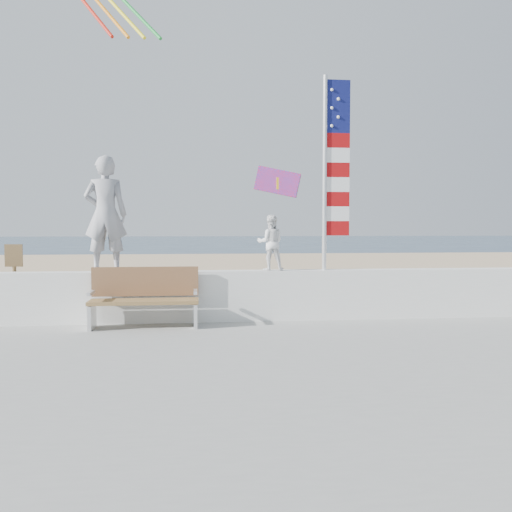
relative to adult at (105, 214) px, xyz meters
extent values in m
plane|color=#293C52|center=(2.41, -2.00, -2.08)|extent=(220.00, 220.00, 0.00)
cube|color=tan|center=(2.41, 7.00, -2.04)|extent=(90.00, 40.00, 0.08)
cube|color=#9E9E99|center=(2.41, -6.00, -1.95)|extent=(50.00, 12.40, 0.10)
cube|color=white|center=(2.41, 0.00, -1.45)|extent=(30.00, 0.35, 0.90)
imported|color=#9B9BA1|center=(0.00, 0.00, 0.00)|extent=(0.74, 0.49, 2.01)
imported|color=white|center=(2.90, 0.00, -0.51)|extent=(0.50, 0.40, 1.00)
cube|color=olive|center=(0.70, -0.55, -1.46)|extent=(1.80, 0.50, 0.06)
cube|color=brown|center=(0.70, -0.28, -1.15)|extent=(1.80, 0.05, 0.50)
cube|color=silver|center=(-0.15, -0.55, -1.70)|extent=(0.06, 0.50, 0.40)
cube|color=silver|center=(-0.15, -0.60, -1.30)|extent=(0.06, 0.45, 0.05)
cube|color=silver|center=(1.55, -0.55, -1.70)|extent=(0.06, 0.50, 0.40)
cube|color=silver|center=(1.55, -0.60, -1.30)|extent=(0.06, 0.45, 0.05)
cylinder|color=white|center=(3.88, 0.00, 0.75)|extent=(0.08, 0.08, 3.50)
cube|color=#0F1451|center=(4.12, 0.00, 1.95)|extent=(0.44, 0.02, 0.95)
cube|color=#9E0A0C|center=(4.12, 0.00, -0.25)|extent=(0.44, 0.02, 0.26)
cube|color=white|center=(4.12, 0.00, 0.02)|extent=(0.44, 0.02, 0.26)
cube|color=#9E0A0C|center=(4.12, 0.00, 0.28)|extent=(0.44, 0.02, 0.26)
cube|color=white|center=(4.12, 0.00, 0.55)|extent=(0.44, 0.02, 0.26)
cube|color=#9E0A0C|center=(4.12, 0.00, 0.81)|extent=(0.44, 0.02, 0.26)
cube|color=white|center=(4.12, 0.00, 1.07)|extent=(0.44, 0.02, 0.26)
cube|color=#9E0A0C|center=(4.12, 0.00, 1.34)|extent=(0.44, 0.02, 0.26)
sphere|color=white|center=(4.00, -0.02, 1.60)|extent=(0.06, 0.06, 0.06)
sphere|color=white|center=(4.12, -0.02, 1.76)|extent=(0.06, 0.06, 0.06)
sphere|color=white|center=(4.00, -0.02, 1.92)|extent=(0.06, 0.06, 0.06)
sphere|color=white|center=(4.12, -0.02, 2.08)|extent=(0.06, 0.06, 0.06)
sphere|color=white|center=(4.00, -0.02, 2.24)|extent=(0.06, 0.06, 0.06)
cube|color=red|center=(3.51, 3.26, 0.86)|extent=(1.15, 0.55, 0.77)
cube|color=yellow|center=(3.66, 3.26, 0.81)|extent=(0.40, 0.30, 0.28)
cylinder|color=olive|center=(-1.82, 0.88, -1.40)|extent=(0.07, 0.07, 1.20)
cube|color=brown|center=(-1.82, 0.86, -0.75)|extent=(0.32, 0.03, 0.42)
camera|label=1|loc=(1.57, -9.65, -0.24)|focal=38.00mm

